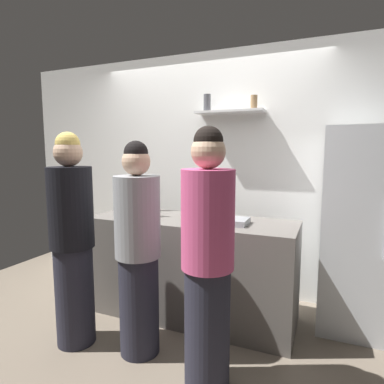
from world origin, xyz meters
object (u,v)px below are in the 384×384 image
at_px(refrigerator, 358,231).
at_px(person_blonde, 72,242).
at_px(water_bottle_plastic, 197,206).
at_px(wine_bottle_amber_glass, 155,199).
at_px(baking_pan, 228,221).
at_px(utensil_holder, 122,205).
at_px(person_pink_top, 208,261).
at_px(person_grey_hoodie, 138,252).
at_px(wine_bottle_pale_glass, 147,206).
at_px(wine_bottle_dark_glass, 190,206).

distance_m(refrigerator, person_blonde, 2.36).
bearing_deg(water_bottle_plastic, person_blonde, -127.38).
bearing_deg(person_blonde, water_bottle_plastic, -153.00).
relative_size(refrigerator, wine_bottle_amber_glass, 5.41).
xyz_separation_m(baking_pan, utensil_holder, (-1.22, 0.19, 0.03)).
bearing_deg(person_blonde, person_pink_top, 152.95).
xyz_separation_m(wine_bottle_amber_glass, person_pink_top, (0.97, -1.04, -0.20)).
xyz_separation_m(refrigerator, person_grey_hoodie, (-1.54, -1.03, -0.07)).
bearing_deg(refrigerator, baking_pan, -159.28).
height_order(baking_pan, utensil_holder, utensil_holder).
height_order(person_pink_top, person_grey_hoodie, person_pink_top).
distance_m(refrigerator, person_grey_hoodie, 1.85).
bearing_deg(utensil_holder, water_bottle_plastic, -0.44).
height_order(utensil_holder, person_grey_hoodie, person_grey_hoodie).
xyz_separation_m(wine_bottle_amber_glass, water_bottle_plastic, (0.52, -0.11, -0.01)).
bearing_deg(person_pink_top, wine_bottle_pale_glass, 11.16).
distance_m(water_bottle_plastic, person_blonde, 1.16).
height_order(wine_bottle_dark_glass, water_bottle_plastic, wine_bottle_dark_glass).
bearing_deg(baking_pan, wine_bottle_pale_glass, -179.15).
bearing_deg(water_bottle_plastic, wine_bottle_dark_glass, -101.17).
bearing_deg(water_bottle_plastic, refrigerator, 8.49).
xyz_separation_m(person_pink_top, person_blonde, (-1.14, 0.03, -0.01)).
height_order(utensil_holder, wine_bottle_pale_glass, wine_bottle_pale_glass).
distance_m(baking_pan, person_grey_hoodie, 0.83).
bearing_deg(person_pink_top, person_blonde, 49.81).
relative_size(wine_bottle_pale_glass, person_grey_hoodie, 0.18).
height_order(wine_bottle_dark_glass, person_grey_hoodie, person_grey_hoodie).
xyz_separation_m(wine_bottle_pale_glass, person_pink_top, (0.88, -0.74, -0.19)).
relative_size(utensil_holder, person_grey_hoodie, 0.13).
distance_m(utensil_holder, wine_bottle_pale_glass, 0.48).
xyz_separation_m(baking_pan, wine_bottle_amber_glass, (-0.88, 0.29, 0.09)).
bearing_deg(water_bottle_plastic, wine_bottle_amber_glass, 168.37).
bearing_deg(person_pink_top, refrigerator, -78.27).
relative_size(wine_bottle_pale_glass, person_pink_top, 0.17).
distance_m(refrigerator, utensil_holder, 2.26).
relative_size(wine_bottle_amber_glass, wine_bottle_pale_glass, 1.13).
relative_size(baking_pan, wine_bottle_dark_glass, 1.09).
height_order(wine_bottle_dark_glass, person_blonde, person_blonde).
relative_size(person_pink_top, person_blonde, 1.01).
bearing_deg(water_bottle_plastic, person_grey_hoodie, -100.21).
bearing_deg(water_bottle_plastic, wine_bottle_pale_glass, -155.75).
distance_m(wine_bottle_amber_glass, wine_bottle_dark_glass, 0.55).
relative_size(wine_bottle_amber_glass, water_bottle_plastic, 1.38).
xyz_separation_m(utensil_holder, water_bottle_plastic, (0.86, -0.01, 0.05)).
distance_m(baking_pan, wine_bottle_pale_glass, 0.79).
bearing_deg(wine_bottle_amber_glass, utensil_holder, -163.71).
relative_size(baking_pan, utensil_holder, 1.56).
distance_m(refrigerator, person_pink_top, 1.48).
distance_m(wine_bottle_pale_glass, wine_bottle_dark_glass, 0.41).
bearing_deg(person_pink_top, person_grey_hoodie, 40.03).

